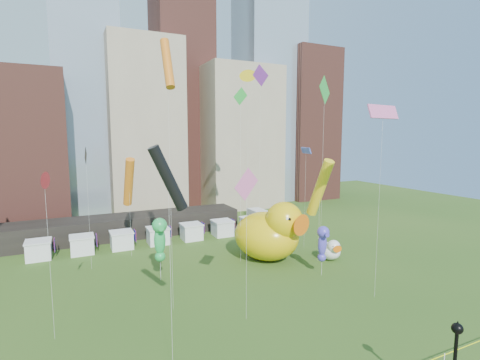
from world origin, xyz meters
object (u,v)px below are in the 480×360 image
box_truck (261,218)px  seahorse_purple (323,241)px  lamppost (455,360)px  small_duck (330,250)px  seahorse_green (160,236)px  big_duck (270,233)px

box_truck → seahorse_purple: bearing=-101.4°
seahorse_purple → lamppost: size_ratio=0.98×
small_duck → box_truck: bearing=98.6°
small_duck → seahorse_green: bearing=-178.2°
seahorse_purple → lamppost: 20.70m
small_duck → seahorse_purple: 6.11m
big_duck → seahorse_purple: 7.32m
seahorse_purple → box_truck: seahorse_purple is taller
big_duck → seahorse_green: bearing=159.9°
seahorse_purple → box_truck: 22.55m
seahorse_purple → big_duck: bearing=125.3°
seahorse_purple → lamppost: (-6.76, -19.57, -0.44)m
big_duck → seahorse_green: big_duck is taller
seahorse_green → seahorse_purple: (16.48, -6.35, -0.93)m
box_truck → small_duck: bearing=-90.8°
seahorse_purple → box_truck: size_ratio=0.87×
seahorse_purple → box_truck: (4.36, 21.97, -2.53)m
small_duck → box_truck: 18.36m
big_duck → small_duck: (6.87, -3.15, -2.25)m
lamppost → box_truck: bearing=75.0°
seahorse_green → lamppost: seahorse_green is taller
big_duck → lamppost: big_duck is taller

